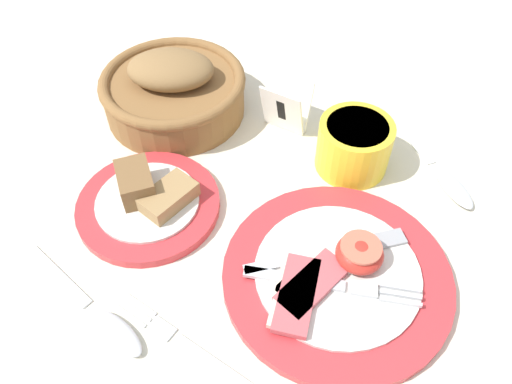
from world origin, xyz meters
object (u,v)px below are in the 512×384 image
at_px(bread_plate, 149,201).
at_px(teaspoon_by_saucer, 101,317).
at_px(breakfast_plate, 337,273).
at_px(bread_basket, 174,89).
at_px(sugar_cup, 354,145).
at_px(fork_on_cloth, 190,348).
at_px(number_card, 286,107).
at_px(teaspoon_near_cup, 442,174).

bearing_deg(bread_plate, teaspoon_by_saucer, -81.05).
xyz_separation_m(breakfast_plate, bread_basket, (-0.29, 0.19, 0.03)).
bearing_deg(sugar_cup, fork_on_cloth, -106.61).
height_order(bread_basket, fork_on_cloth, bread_basket).
bearing_deg(bread_basket, teaspoon_by_saucer, -77.31).
xyz_separation_m(number_card, fork_on_cloth, (0.01, -0.34, -0.04)).
xyz_separation_m(number_card, teaspoon_near_cup, (0.22, -0.02, -0.03)).
xyz_separation_m(sugar_cup, number_card, (-0.10, 0.04, 0.00)).
bearing_deg(sugar_cup, bread_basket, 175.75).
distance_m(number_card, fork_on_cloth, 0.34).
bearing_deg(fork_on_cloth, teaspoon_by_saucer, 15.56).
bearing_deg(bread_plate, sugar_cup, 36.19).
height_order(breakfast_plate, number_card, number_card).
xyz_separation_m(breakfast_plate, teaspoon_by_saucer, (-0.21, -0.13, -0.01)).
height_order(number_card, teaspoon_by_saucer, number_card).
relative_size(sugar_cup, number_card, 1.27).
bearing_deg(teaspoon_near_cup, fork_on_cloth, -71.92).
xyz_separation_m(breakfast_plate, teaspoon_near_cup, (0.09, 0.19, -0.01)).
xyz_separation_m(sugar_cup, fork_on_cloth, (-0.09, -0.30, -0.03)).
bearing_deg(breakfast_plate, teaspoon_near_cup, 64.86).
bearing_deg(fork_on_cloth, bread_plate, -36.00).
bearing_deg(breakfast_plate, fork_on_cloth, -131.88).
bearing_deg(sugar_cup, breakfast_plate, -81.97).
relative_size(bread_basket, fork_on_cloth, 1.11).
relative_size(bread_plate, sugar_cup, 1.85).
distance_m(bread_basket, teaspoon_by_saucer, 0.33).
height_order(bread_plate, teaspoon_by_saucer, bread_plate).
relative_size(teaspoon_by_saucer, fork_on_cloth, 1.02).
relative_size(breakfast_plate, number_card, 3.38).
xyz_separation_m(teaspoon_by_saucer, teaspoon_near_cup, (0.31, 0.32, 0.00)).
xyz_separation_m(sugar_cup, teaspoon_by_saucer, (-0.19, -0.31, -0.03)).
height_order(bread_basket, teaspoon_by_saucer, bread_basket).
bearing_deg(teaspoon_by_saucer, bread_basket, 123.86).
height_order(breakfast_plate, fork_on_cloth, breakfast_plate).
height_order(teaspoon_by_saucer, teaspoon_near_cup, same).
bearing_deg(bread_basket, fork_on_cloth, -61.82).
bearing_deg(teaspoon_near_cup, sugar_cup, -119.90).
distance_m(sugar_cup, fork_on_cloth, 0.32).
height_order(breakfast_plate, sugar_cup, sugar_cup).
bearing_deg(teaspoon_by_saucer, breakfast_plate, 52.56).
height_order(sugar_cup, teaspoon_by_saucer, sugar_cup).
distance_m(bread_plate, bread_basket, 0.18).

